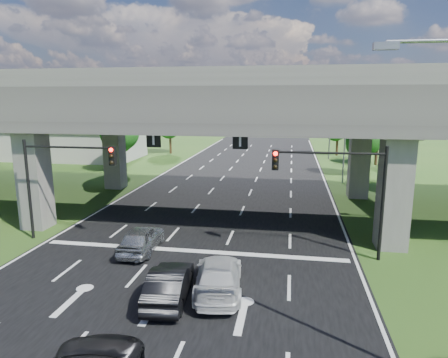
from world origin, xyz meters
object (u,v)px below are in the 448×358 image
(car_dark, at_px, (169,284))
(car_white, at_px, (219,276))
(signal_right, at_px, (340,181))
(streetlight_far, at_px, (342,124))
(streetlight_beyond, at_px, (328,117))
(car_silver, at_px, (141,239))
(signal_left, at_px, (60,172))

(car_dark, relative_size, car_white, 0.88)
(signal_right, distance_m, streetlight_far, 20.25)
(streetlight_far, xyz_separation_m, streetlight_beyond, (0.00, 16.00, 0.00))
(streetlight_far, distance_m, streetlight_beyond, 16.00)
(signal_right, xyz_separation_m, car_dark, (-7.37, -5.91, -3.45))
(car_silver, bearing_deg, car_dark, 120.28)
(car_silver, distance_m, car_white, 6.37)
(car_white, bearing_deg, car_dark, 21.75)
(streetlight_far, height_order, car_dark, streetlight_far)
(signal_left, bearing_deg, streetlight_beyond, 63.57)
(car_white, bearing_deg, car_silver, -45.51)
(signal_right, bearing_deg, car_silver, -174.88)
(signal_left, distance_m, car_silver, 6.25)
(streetlight_far, height_order, streetlight_beyond, same)
(streetlight_beyond, distance_m, car_silver, 39.48)
(signal_left, distance_m, streetlight_far, 26.95)
(signal_left, height_order, streetlight_beyond, streetlight_beyond)
(streetlight_far, xyz_separation_m, car_silver, (-12.79, -21.00, -5.10))
(car_dark, distance_m, car_white, 2.17)
(streetlight_beyond, bearing_deg, signal_right, -93.61)
(car_silver, height_order, car_dark, car_silver)
(signal_left, xyz_separation_m, car_white, (10.17, -4.84, -3.44))
(signal_right, relative_size, signal_left, 1.00)
(signal_right, height_order, streetlight_far, streetlight_far)
(signal_left, xyz_separation_m, streetlight_far, (17.92, 20.06, 1.66))
(signal_right, distance_m, streetlight_beyond, 36.17)
(streetlight_beyond, relative_size, car_dark, 2.32)
(signal_left, distance_m, car_white, 11.78)
(signal_left, bearing_deg, car_dark, -35.54)
(streetlight_far, xyz_separation_m, car_white, (-7.75, -24.90, -5.10))
(signal_left, distance_m, streetlight_beyond, 40.30)
(streetlight_beyond, relative_size, car_silver, 2.37)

